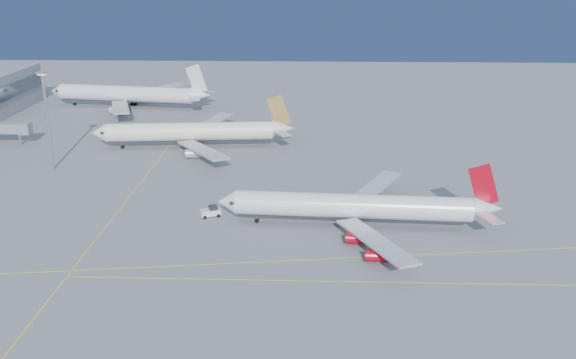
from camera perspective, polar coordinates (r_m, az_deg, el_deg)
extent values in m
plane|color=slate|center=(127.35, 0.36, -6.05)|extent=(500.00, 500.00, 0.00)
cylinder|color=gray|center=(213.92, -22.73, 3.54)|extent=(0.70, 0.70, 5.20)
cube|color=gray|center=(212.49, -22.32, 4.22)|extent=(3.20, 3.60, 3.40)
cube|color=yellow|center=(114.75, 2.67, -9.01)|extent=(90.00, 0.18, 0.02)
cube|color=yellow|center=(121.93, 0.27, -7.22)|extent=(118.86, 16.88, 0.02)
cube|color=yellow|center=(161.02, -13.68, -1.17)|extent=(0.18, 140.00, 0.02)
cylinder|color=white|center=(136.10, 5.72, -2.36)|extent=(49.94, 8.03, 5.15)
cone|color=white|center=(138.43, -5.45, -1.98)|extent=(4.29, 5.37, 5.15)
cone|color=white|center=(139.07, 17.33, -2.45)|extent=(6.49, 5.24, 4.89)
cube|color=black|center=(137.94, -4.77, -1.80)|extent=(1.70, 4.97, 0.62)
cube|color=#B7B7BC|center=(123.46, 7.80, -5.43)|extent=(14.14, 25.52, 0.49)
cube|color=#B7B7BC|center=(150.23, 7.42, -0.94)|extent=(16.60, 24.69, 0.49)
cube|color=#A60719|center=(137.14, 16.99, -0.50)|extent=(6.84, 0.79, 9.39)
cylinder|color=gray|center=(138.53, -2.79, -3.28)|extent=(0.21, 0.21, 2.04)
cylinder|color=black|center=(138.92, -2.79, -3.67)|extent=(1.01, 0.68, 0.98)
cylinder|color=gray|center=(133.90, 6.06, -4.17)|extent=(0.28, 0.28, 2.04)
cylinder|color=black|center=(134.30, 6.04, -4.57)|extent=(1.02, 0.85, 0.98)
cylinder|color=gray|center=(140.64, 6.04, -3.02)|extent=(0.28, 0.28, 2.04)
cylinder|color=black|center=(141.02, 6.03, -3.40)|extent=(1.02, 0.85, 0.98)
cylinder|color=#A60719|center=(128.25, 6.08, -5.22)|extent=(4.38, 2.46, 2.22)
cylinder|color=#A60719|center=(121.36, 7.89, -6.75)|extent=(4.38, 2.46, 2.22)
cylinder|color=#A60719|center=(146.36, 6.04, -2.12)|extent=(4.38, 2.46, 2.22)
cylinder|color=#A60719|center=(153.71, 7.43, -1.14)|extent=(4.38, 2.46, 2.22)
cylinder|color=#EEE1CB|center=(196.17, -8.72, 4.23)|extent=(50.22, 10.44, 5.47)
cone|color=#EEE1CB|center=(200.44, -16.47, 3.98)|extent=(4.85, 5.88, 5.47)
cone|color=#EEE1CB|center=(195.52, -0.41, 4.57)|extent=(7.21, 5.85, 5.20)
cube|color=black|center=(199.90, -15.97, 4.16)|extent=(2.05, 5.33, 0.67)
cube|color=#B7B7BC|center=(181.68, -7.62, 2.62)|extent=(18.35, 25.46, 0.53)
cube|color=#B7B7BC|center=(210.78, -7.11, 4.89)|extent=(13.95, 26.93, 0.53)
cube|color=#A48C3D|center=(194.20, -0.84, 6.10)|extent=(7.39, 1.17, 10.16)
cylinder|color=gray|center=(199.90, -14.53, 3.13)|extent=(0.23, 0.23, 2.21)
cylinder|color=black|center=(200.19, -14.51, 2.83)|extent=(1.12, 0.77, 1.06)
cylinder|color=gray|center=(193.20, -8.48, 3.00)|extent=(0.31, 0.31, 2.21)
cylinder|color=black|center=(193.50, -8.47, 2.68)|extent=(1.14, 0.97, 1.06)
cylinder|color=gray|center=(200.67, -8.31, 3.60)|extent=(0.31, 0.31, 2.21)
cylinder|color=black|center=(200.96, -8.30, 3.30)|extent=(1.14, 0.97, 1.06)
cylinder|color=#B7B7BC|center=(184.97, -8.40, 2.29)|extent=(4.83, 2.85, 2.40)
cylinder|color=#B7B7BC|center=(208.80, -7.88, 4.22)|extent=(4.83, 2.85, 2.40)
cylinder|color=white|center=(256.53, -14.23, 7.40)|extent=(53.49, 13.48, 5.96)
cone|color=white|center=(269.69, -19.89, 7.40)|extent=(5.59, 6.58, 5.96)
cone|color=white|center=(245.53, -7.72, 7.47)|extent=(8.18, 6.66, 5.66)
cube|color=black|center=(268.58, -19.53, 7.53)|extent=(2.49, 5.84, 0.74)
cube|color=#B7B7BC|center=(240.48, -14.69, 6.23)|extent=(14.00, 29.02, 0.59)
cube|color=#B7B7BC|center=(269.48, -11.85, 7.75)|extent=(20.67, 26.83, 0.59)
cube|color=silver|center=(244.96, -8.14, 8.83)|extent=(8.17, 1.64, 11.25)
cylinder|color=gray|center=(266.89, -18.47, 6.64)|extent=(0.26, 0.26, 2.45)
cylinder|color=black|center=(267.13, -18.44, 6.39)|extent=(1.26, 0.90, 1.17)
cylinder|color=gray|center=(253.01, -14.33, 6.40)|extent=(0.34, 0.34, 2.45)
cylinder|color=black|center=(253.26, -14.31, 6.13)|extent=(1.29, 1.11, 1.17)
cylinder|color=gray|center=(260.60, -13.57, 6.81)|extent=(0.34, 0.34, 2.45)
cylinder|color=black|center=(260.84, -13.55, 6.55)|extent=(1.29, 1.11, 1.17)
cylinder|color=#B7B7BC|center=(244.69, -15.01, 5.94)|extent=(5.43, 3.36, 2.66)
cylinder|color=#B7B7BC|center=(268.39, -12.65, 7.21)|extent=(5.43, 3.36, 2.66)
cube|color=white|center=(142.94, -6.91, -2.91)|extent=(4.86, 3.62, 1.31)
cube|color=black|center=(142.71, -6.67, -2.51)|extent=(2.30, 2.36, 0.98)
cylinder|color=black|center=(141.84, -7.40, -3.37)|extent=(0.85, 0.63, 0.76)
cylinder|color=black|center=(143.92, -7.59, -3.04)|extent=(0.85, 0.63, 0.76)
cylinder|color=black|center=(142.42, -6.20, -3.22)|extent=(0.85, 0.63, 0.76)
cylinder|color=black|center=(144.50, -6.41, -2.90)|extent=(0.85, 0.63, 0.76)
cylinder|color=gray|center=(182.64, -20.56, 4.78)|extent=(0.73, 0.73, 26.06)
cube|color=gray|center=(180.18, -21.04, 8.86)|extent=(2.29, 2.29, 0.52)
cube|color=white|center=(180.24, -21.03, 8.73)|extent=(1.67, 1.67, 0.26)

